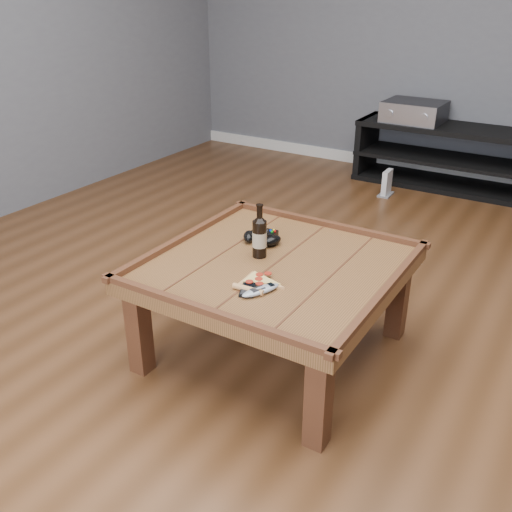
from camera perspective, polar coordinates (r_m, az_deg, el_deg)
The scene contains 12 objects.
ground at distance 2.65m, azimuth 1.84°, elevation -9.46°, with size 6.00×6.00×0.00m, color #452813.
wall_back at distance 5.00m, azimuth 20.98°, elevation 22.20°, with size 5.00×0.04×2.70m, color #54565C.
baseboard at distance 5.21m, azimuth 18.70°, elevation 7.91°, with size 5.00×0.02×0.10m, color silver.
coffee_table at distance 2.45m, azimuth 1.97°, elevation -1.95°, with size 1.03×1.03×0.48m.
media_console at distance 4.93m, azimuth 18.31°, elevation 9.39°, with size 1.40×0.45×0.50m.
beer_bottle at distance 2.44m, azimuth 0.36°, elevation 2.02°, with size 0.06×0.06×0.24m.
game_controller at distance 2.61m, azimuth 0.62°, elevation 1.94°, with size 0.20×0.14×0.05m.
pizza_slice at distance 2.25m, azimuth 0.12°, elevation -2.63°, with size 0.16×0.24×0.02m.
smartphone at distance 2.20m, azimuth -0.81°, elevation -3.42°, with size 0.09×0.11×0.01m.
remote_control at distance 2.19m, azimuth 0.48°, elevation -3.43°, with size 0.12×0.18×0.02m.
av_receiver at distance 4.92m, azimuth 15.52°, elevation 13.76°, with size 0.47×0.40×0.16m.
game_console at distance 4.62m, azimuth 12.94°, elevation 7.03°, with size 0.09×0.16×0.20m.
Camera 1 is at (1.06, -1.89, 1.53)m, focal length 40.00 mm.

